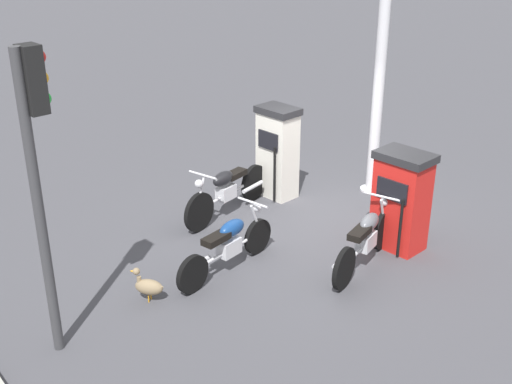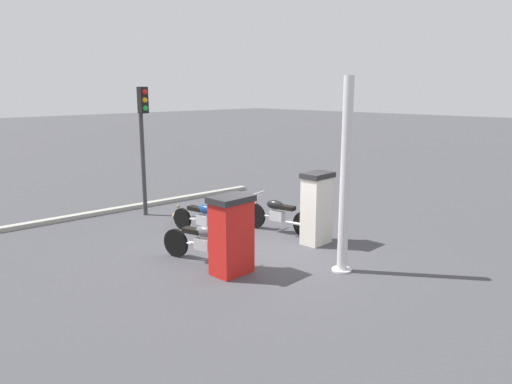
{
  "view_description": "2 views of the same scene",
  "coord_description": "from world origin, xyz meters",
  "px_view_note": "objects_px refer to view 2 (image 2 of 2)",
  "views": [
    {
      "loc": [
        7.32,
        6.38,
        4.89
      ],
      "look_at": [
        0.93,
        -0.46,
        0.76
      ],
      "focal_mm": 45.02,
      "sensor_mm": 36.0,
      "label": 1
    },
    {
      "loc": [
        -7.1,
        7.35,
        3.58
      ],
      "look_at": [
        0.59,
        -0.36,
        1.24
      ],
      "focal_mm": 33.54,
      "sensor_mm": 36.0,
      "label": 2
    }
  ],
  "objects_px": {
    "motorcycle_extra": "(203,218)",
    "fuel_pump_far": "(231,235)",
    "wandering_duck": "(176,215)",
    "motorcycle_far_pump": "(202,242)",
    "motorcycle_near_pump": "(278,215)",
    "fuel_pump_near": "(317,208)",
    "roadside_traffic_light": "(143,129)",
    "canopy_support_pole": "(345,181)"
  },
  "relations": [
    {
      "from": "motorcycle_extra",
      "to": "fuel_pump_far",
      "type": "bearing_deg",
      "value": 152.72
    },
    {
      "from": "wandering_duck",
      "to": "motorcycle_far_pump",
      "type": "bearing_deg",
      "value": 154.02
    },
    {
      "from": "wandering_duck",
      "to": "fuel_pump_far",
      "type": "bearing_deg",
      "value": 159.86
    },
    {
      "from": "motorcycle_near_pump",
      "to": "wandering_duck",
      "type": "distance_m",
      "value": 2.87
    },
    {
      "from": "fuel_pump_near",
      "to": "motorcycle_near_pump",
      "type": "relative_size",
      "value": 0.78
    },
    {
      "from": "motorcycle_far_pump",
      "to": "motorcycle_near_pump",
      "type": "bearing_deg",
      "value": -82.7
    },
    {
      "from": "motorcycle_far_pump",
      "to": "roadside_traffic_light",
      "type": "distance_m",
      "value": 4.85
    },
    {
      "from": "fuel_pump_near",
      "to": "motorcycle_far_pump",
      "type": "height_order",
      "value": "fuel_pump_near"
    },
    {
      "from": "fuel_pump_near",
      "to": "roadside_traffic_light",
      "type": "relative_size",
      "value": 0.47
    },
    {
      "from": "canopy_support_pole",
      "to": "fuel_pump_near",
      "type": "bearing_deg",
      "value": -35.36
    },
    {
      "from": "fuel_pump_near",
      "to": "wandering_duck",
      "type": "xyz_separation_m",
      "value": [
        3.76,
        1.32,
        -0.63
      ]
    },
    {
      "from": "fuel_pump_near",
      "to": "motorcycle_extra",
      "type": "height_order",
      "value": "fuel_pump_near"
    },
    {
      "from": "roadside_traffic_light",
      "to": "wandering_duck",
      "type": "bearing_deg",
      "value": -175.49
    },
    {
      "from": "fuel_pump_near",
      "to": "motorcycle_far_pump",
      "type": "xyz_separation_m",
      "value": [
        0.87,
        2.73,
        -0.41
      ]
    },
    {
      "from": "fuel_pump_far",
      "to": "canopy_support_pole",
      "type": "bearing_deg",
      "value": -131.69
    },
    {
      "from": "motorcycle_far_pump",
      "to": "roadside_traffic_light",
      "type": "height_order",
      "value": "roadside_traffic_light"
    },
    {
      "from": "motorcycle_extra",
      "to": "motorcycle_far_pump",
      "type": "bearing_deg",
      "value": 140.61
    },
    {
      "from": "wandering_duck",
      "to": "roadside_traffic_light",
      "type": "relative_size",
      "value": 0.13
    },
    {
      "from": "motorcycle_near_pump",
      "to": "fuel_pump_near",
      "type": "bearing_deg",
      "value": -179.88
    },
    {
      "from": "motorcycle_near_pump",
      "to": "wandering_duck",
      "type": "relative_size",
      "value": 4.44
    },
    {
      "from": "motorcycle_near_pump",
      "to": "roadside_traffic_light",
      "type": "xyz_separation_m",
      "value": [
        3.85,
        1.42,
        2.04
      ]
    },
    {
      "from": "fuel_pump_far",
      "to": "canopy_support_pole",
      "type": "relative_size",
      "value": 0.41
    },
    {
      "from": "fuel_pump_far",
      "to": "motorcycle_extra",
      "type": "bearing_deg",
      "value": -27.28
    },
    {
      "from": "fuel_pump_far",
      "to": "roadside_traffic_light",
      "type": "distance_m",
      "value": 5.5
    },
    {
      "from": "motorcycle_near_pump",
      "to": "motorcycle_extra",
      "type": "height_order",
      "value": "motorcycle_near_pump"
    },
    {
      "from": "fuel_pump_far",
      "to": "motorcycle_near_pump",
      "type": "xyz_separation_m",
      "value": [
        1.22,
        -2.7,
        -0.34
      ]
    },
    {
      "from": "wandering_duck",
      "to": "fuel_pump_near",
      "type": "bearing_deg",
      "value": -160.61
    },
    {
      "from": "fuel_pump_far",
      "to": "motorcycle_near_pump",
      "type": "height_order",
      "value": "fuel_pump_far"
    },
    {
      "from": "fuel_pump_far",
      "to": "motorcycle_far_pump",
      "type": "height_order",
      "value": "fuel_pump_far"
    },
    {
      "from": "motorcycle_extra",
      "to": "canopy_support_pole",
      "type": "relative_size",
      "value": 0.52
    },
    {
      "from": "motorcycle_extra",
      "to": "wandering_duck",
      "type": "xyz_separation_m",
      "value": [
        1.32,
        -0.12,
        -0.2
      ]
    },
    {
      "from": "fuel_pump_near",
      "to": "canopy_support_pole",
      "type": "height_order",
      "value": "canopy_support_pole"
    },
    {
      "from": "fuel_pump_far",
      "to": "roadside_traffic_light",
      "type": "bearing_deg",
      "value": -14.13
    },
    {
      "from": "fuel_pump_far",
      "to": "motorcycle_extra",
      "type": "relative_size",
      "value": 0.79
    },
    {
      "from": "motorcycle_near_pump",
      "to": "fuel_pump_far",
      "type": "bearing_deg",
      "value": 114.37
    },
    {
      "from": "roadside_traffic_light",
      "to": "canopy_support_pole",
      "type": "distance_m",
      "value": 6.59
    },
    {
      "from": "canopy_support_pole",
      "to": "motorcycle_near_pump",
      "type": "bearing_deg",
      "value": -21.16
    },
    {
      "from": "fuel_pump_far",
      "to": "motorcycle_extra",
      "type": "xyz_separation_m",
      "value": [
        2.44,
        -1.26,
        -0.37
      ]
    },
    {
      "from": "fuel_pump_far",
      "to": "fuel_pump_near",
      "type": "bearing_deg",
      "value": -90.0
    },
    {
      "from": "motorcycle_far_pump",
      "to": "canopy_support_pole",
      "type": "distance_m",
      "value": 3.2
    },
    {
      "from": "motorcycle_near_pump",
      "to": "roadside_traffic_light",
      "type": "distance_m",
      "value": 4.58
    },
    {
      "from": "motorcycle_near_pump",
      "to": "motorcycle_far_pump",
      "type": "height_order",
      "value": "motorcycle_near_pump"
    }
  ]
}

